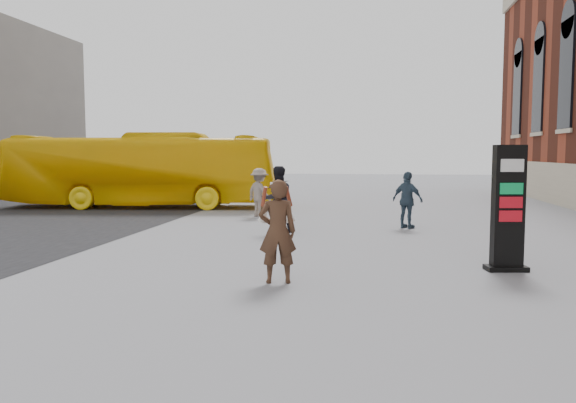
# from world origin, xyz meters

# --- Properties ---
(ground) EXTENTS (100.00, 100.00, 0.00)m
(ground) POSITION_xyz_m (0.00, 0.00, 0.00)
(ground) COLOR #9E9EA3
(info_pylon) EXTENTS (0.82, 0.50, 2.40)m
(info_pylon) POSITION_xyz_m (4.07, 1.92, 1.20)
(info_pylon) COLOR black
(info_pylon) RESTS_ON ground
(woman) EXTENTS (0.79, 0.74, 1.79)m
(woman) POSITION_xyz_m (-0.09, 0.31, 0.92)
(woman) COLOR #442E1D
(woman) RESTS_ON ground
(bus) EXTENTS (11.14, 3.84, 3.04)m
(bus) POSITION_xyz_m (-7.84, 12.75, 1.52)
(bus) COLOR yellow
(bus) RESTS_ON road
(pedestrian_a) EXTENTS (1.12, 1.01, 1.87)m
(pedestrian_a) POSITION_xyz_m (-1.12, 6.39, 0.94)
(pedestrian_a) COLOR black
(pedestrian_a) RESTS_ON ground
(pedestrian_b) EXTENTS (1.25, 1.19, 1.70)m
(pedestrian_b) POSITION_xyz_m (-2.39, 10.10, 0.85)
(pedestrian_b) COLOR gray
(pedestrian_b) RESTS_ON ground
(pedestrian_c) EXTENTS (1.05, 0.91, 1.69)m
(pedestrian_c) POSITION_xyz_m (2.56, 7.76, 0.85)
(pedestrian_c) COLOR #35495B
(pedestrian_c) RESTS_ON ground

